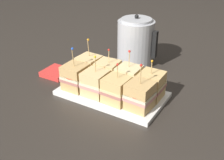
% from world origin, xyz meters
% --- Properties ---
extents(ground_plane, '(6.00, 6.00, 0.00)m').
position_xyz_m(ground_plane, '(0.00, 0.00, 0.00)').
color(ground_plane, '#2D2823').
extents(serving_platter, '(0.43, 0.24, 0.02)m').
position_xyz_m(serving_platter, '(0.00, 0.00, 0.01)').
color(serving_platter, white).
rests_on(serving_platter, ground_plane).
extents(sandwich_front_far_left, '(0.10, 0.10, 0.19)m').
position_xyz_m(sandwich_front_far_left, '(-0.15, -0.05, 0.07)').
color(sandwich_front_far_left, tan).
rests_on(sandwich_front_far_left, serving_platter).
extents(sandwich_front_center_left, '(0.10, 0.10, 0.17)m').
position_xyz_m(sandwich_front_center_left, '(-0.05, -0.05, 0.07)').
color(sandwich_front_center_left, '#DBB77A').
rests_on(sandwich_front_center_left, serving_platter).
extents(sandwich_front_center_right, '(0.10, 0.10, 0.16)m').
position_xyz_m(sandwich_front_center_right, '(0.05, -0.05, 0.07)').
color(sandwich_front_center_right, tan).
rests_on(sandwich_front_center_right, serving_platter).
extents(sandwich_front_far_right, '(0.10, 0.10, 0.18)m').
position_xyz_m(sandwich_front_far_right, '(0.15, -0.05, 0.07)').
color(sandwich_front_far_right, tan).
rests_on(sandwich_front_far_right, serving_platter).
extents(sandwich_back_far_left, '(0.10, 0.10, 0.19)m').
position_xyz_m(sandwich_back_far_left, '(-0.15, 0.05, 0.07)').
color(sandwich_back_far_left, '#DBB77A').
rests_on(sandwich_back_far_left, serving_platter).
extents(sandwich_back_center_left, '(0.10, 0.10, 0.17)m').
position_xyz_m(sandwich_back_center_left, '(-0.05, 0.05, 0.07)').
color(sandwich_back_center_left, '#DBB77A').
rests_on(sandwich_back_center_left, serving_platter).
extents(sandwich_back_center_right, '(0.10, 0.10, 0.18)m').
position_xyz_m(sandwich_back_center_right, '(0.05, 0.05, 0.07)').
color(sandwich_back_center_right, beige).
rests_on(sandwich_back_center_right, serving_platter).
extents(sandwich_back_far_right, '(0.10, 0.10, 0.16)m').
position_xyz_m(sandwich_back_far_right, '(0.15, 0.05, 0.07)').
color(sandwich_back_far_right, tan).
rests_on(sandwich_back_far_right, serving_platter).
extents(kettle_steel, '(0.20, 0.18, 0.26)m').
position_xyz_m(kettle_steel, '(-0.06, 0.33, 0.12)').
color(kettle_steel, '#B7BABF').
rests_on(kettle_steel, ground_plane).
extents(napkin_stack, '(0.12, 0.12, 0.02)m').
position_xyz_m(napkin_stack, '(-0.32, 0.03, 0.01)').
color(napkin_stack, red).
rests_on(napkin_stack, ground_plane).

